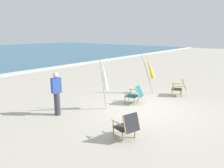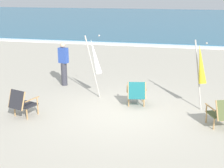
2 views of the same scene
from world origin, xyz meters
name	(u,v)px [view 1 (image 1 of 2)]	position (x,y,z in m)	size (l,w,h in m)	color
ground_plane	(145,109)	(0.00, 0.00, 0.00)	(80.00, 80.00, 0.00)	#B7AF9E
surf_band	(3,75)	(0.00, 11.87, 0.03)	(80.00, 1.10, 0.06)	white
beach_chair_front_left	(180,87)	(2.73, -0.40, 0.43)	(0.80, 0.87, 0.81)	#515B33
beach_chair_front_right	(127,125)	(-2.63, -0.91, 0.43)	(0.74, 0.81, 0.82)	#28282D
beach_chair_far_center	(135,94)	(0.34, 0.69, 0.43)	(0.70, 0.83, 0.80)	#196066
umbrella_furled_white	(104,77)	(-1.13, 1.21, 1.36)	(0.57, 0.29, 2.08)	#B7B2A8
umbrella_furled_yellow	(150,68)	(2.18, 1.01, 1.33)	(0.46, 0.71, 2.03)	#B7B2A8
person_near_chairs	(57,93)	(-2.63, 2.26, 0.84)	(0.38, 0.27, 1.63)	#383842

